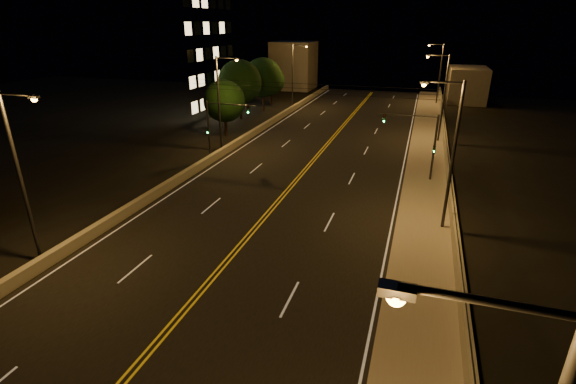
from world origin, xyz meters
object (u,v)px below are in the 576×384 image
(tree_0, at_px, (224,101))
(tree_2, at_px, (263,78))
(streetlight_2, at_px, (442,93))
(streetlight_4, at_px, (22,170))
(streetlight_1, at_px, (449,149))
(building_tower, at_px, (136,15))
(traffic_signal_left, at_px, (218,124))
(streetlight_5, at_px, (221,98))
(traffic_signal_right, at_px, (422,139))
(tree_1, at_px, (240,82))
(tree_3, at_px, (270,81))
(streetlight_6, at_px, (294,72))
(streetlight_3, at_px, (439,70))

(tree_0, bearing_deg, tree_2, 94.54)
(streetlight_2, bearing_deg, streetlight_4, -122.70)
(streetlight_1, xyz_separation_m, tree_2, (-25.20, 33.98, -0.55))
(building_tower, bearing_deg, streetlight_2, -9.38)
(streetlight_1, distance_m, traffic_signal_left, 22.30)
(streetlight_1, height_order, streetlight_5, same)
(streetlight_4, distance_m, traffic_signal_left, 20.12)
(tree_0, bearing_deg, building_tower, 149.05)
(streetlight_4, xyz_separation_m, traffic_signal_left, (1.16, 20.00, -1.82))
(streetlight_4, bearing_deg, streetlight_1, 27.02)
(streetlight_4, distance_m, tree_0, 29.16)
(traffic_signal_right, relative_size, tree_1, 0.72)
(tree_1, xyz_separation_m, tree_2, (0.89, 6.54, -0.12))
(building_tower, bearing_deg, streetlight_4, -61.83)
(building_tower, relative_size, tree_3, 4.54)
(streetlight_1, bearing_deg, streetlight_2, 90.00)
(streetlight_5, xyz_separation_m, traffic_signal_right, (19.90, -3.29, -1.82))
(streetlight_6, xyz_separation_m, traffic_signal_right, (19.90, -28.72, -1.82))
(streetlight_2, height_order, streetlight_5, same)
(traffic_signal_left, bearing_deg, streetlight_3, 62.04)
(streetlight_3, height_order, traffic_signal_right, streetlight_3)
(building_tower, relative_size, tree_0, 4.30)
(streetlight_1, height_order, traffic_signal_right, streetlight_1)
(streetlight_6, height_order, tree_2, streetlight_6)
(streetlight_1, xyz_separation_m, traffic_signal_left, (-20.30, 9.05, -1.82))
(streetlight_3, distance_m, traffic_signal_right, 38.32)
(streetlight_1, xyz_separation_m, tree_1, (-26.09, 27.45, -0.43))
(streetlight_1, distance_m, building_tower, 53.01)
(streetlight_1, height_order, streetlight_3, same)
(streetlight_5, xyz_separation_m, traffic_signal_left, (1.16, -3.29, -1.82))
(streetlight_2, distance_m, streetlight_4, 39.74)
(tree_2, bearing_deg, streetlight_1, -53.44)
(streetlight_2, height_order, streetlight_6, same)
(streetlight_3, height_order, tree_3, streetlight_3)
(streetlight_6, bearing_deg, tree_1, -114.13)
(streetlight_3, relative_size, streetlight_6, 1.00)
(streetlight_2, height_order, streetlight_4, same)
(traffic_signal_right, relative_size, tree_3, 0.93)
(streetlight_1, height_order, tree_2, streetlight_1)
(streetlight_5, relative_size, traffic_signal_left, 1.65)
(streetlight_4, distance_m, tree_3, 49.73)
(streetlight_4, height_order, building_tower, building_tower)
(streetlight_3, height_order, tree_2, streetlight_3)
(traffic_signal_left, height_order, tree_1, tree_1)
(streetlight_5, height_order, traffic_signal_left, streetlight_5)
(traffic_signal_left, distance_m, tree_1, 19.33)
(streetlight_2, height_order, tree_2, streetlight_2)
(building_tower, distance_m, tree_1, 19.24)
(streetlight_2, height_order, streetlight_3, same)
(streetlight_6, height_order, tree_0, streetlight_6)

